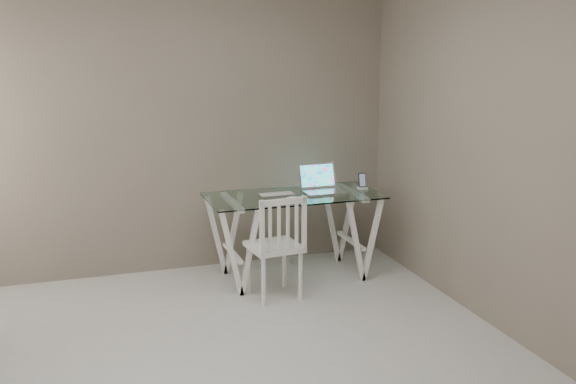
# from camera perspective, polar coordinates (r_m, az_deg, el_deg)

# --- Properties ---
(room) EXTENTS (4.50, 4.52, 2.71)m
(room) POSITION_cam_1_polar(r_m,az_deg,el_deg) (4.19, -5.16, 6.65)
(room) COLOR #B9B7B2
(room) RESTS_ON ground
(desk) EXTENTS (1.50, 0.70, 0.75)m
(desk) POSITION_cam_1_polar(r_m,az_deg,el_deg) (6.32, 0.43, -3.44)
(desk) COLOR silver
(desk) RESTS_ON ground
(chair) EXTENTS (0.44, 0.44, 0.87)m
(chair) POSITION_cam_1_polar(r_m,az_deg,el_deg) (5.78, -0.82, -4.02)
(chair) COLOR white
(chair) RESTS_ON ground
(laptop) EXTENTS (0.34, 0.32, 0.23)m
(laptop) POSITION_cam_1_polar(r_m,az_deg,el_deg) (6.36, 2.60, 0.56)
(laptop) COLOR silver
(laptop) RESTS_ON desk
(keyboard) EXTENTS (0.31, 0.13, 0.01)m
(keyboard) POSITION_cam_1_polar(r_m,az_deg,el_deg) (6.23, -0.92, -0.18)
(keyboard) COLOR silver
(keyboard) RESTS_ON desk
(mouse) EXTENTS (0.12, 0.07, 0.04)m
(mouse) POSITION_cam_1_polar(r_m,az_deg,el_deg) (6.01, 0.35, -0.54)
(mouse) COLOR white
(mouse) RESTS_ON desk
(phone_dock) EXTENTS (0.08, 0.08, 0.14)m
(phone_dock) POSITION_cam_1_polar(r_m,az_deg,el_deg) (6.48, 5.89, 0.59)
(phone_dock) COLOR white
(phone_dock) RESTS_ON desk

